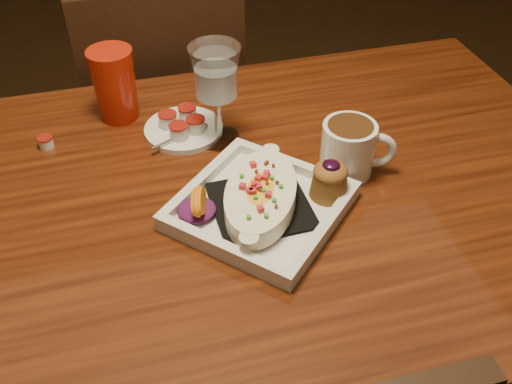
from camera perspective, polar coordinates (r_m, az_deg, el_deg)
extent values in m
cube|color=maroon|center=(1.02, -5.04, -1.69)|extent=(1.50, 0.90, 0.04)
cylinder|color=black|center=(1.73, 15.47, 1.30)|extent=(0.07, 0.07, 0.71)
cube|color=black|center=(1.74, -9.07, 6.75)|extent=(0.42, 0.42, 0.04)
cylinder|color=black|center=(2.03, -4.35, 4.90)|extent=(0.04, 0.04, 0.45)
cylinder|color=black|center=(2.01, -13.88, 3.27)|extent=(0.04, 0.04, 0.45)
cylinder|color=black|center=(1.77, -2.08, -1.40)|extent=(0.04, 0.04, 0.45)
cylinder|color=black|center=(1.75, -12.99, -3.34)|extent=(0.04, 0.04, 0.45)
cube|color=black|center=(1.45, -9.01, 10.82)|extent=(0.40, 0.03, 0.46)
cube|color=silver|center=(0.98, 0.46, -1.74)|extent=(0.36, 0.36, 0.01)
cube|color=black|center=(0.97, 0.46, -1.35)|extent=(0.16, 0.16, 0.01)
ellipsoid|color=yellow|center=(0.96, 0.47, -0.35)|extent=(0.17, 0.21, 0.04)
ellipsoid|color=#51124E|center=(0.96, -5.94, -1.77)|extent=(0.07, 0.07, 0.02)
cone|color=brown|center=(0.99, 7.34, 0.86)|extent=(0.07, 0.07, 0.05)
ellipsoid|color=brown|center=(0.97, 7.47, 1.98)|extent=(0.06, 0.06, 0.03)
ellipsoid|color=black|center=(0.96, 7.54, 2.67)|extent=(0.03, 0.03, 0.01)
cylinder|color=silver|center=(1.05, 9.15, 4.26)|extent=(0.10, 0.10, 0.10)
cylinder|color=#39210F|center=(1.02, 9.39, 6.13)|extent=(0.08, 0.08, 0.02)
torus|color=silver|center=(1.05, 11.97, 4.09)|extent=(0.07, 0.04, 0.07)
cylinder|color=silver|center=(1.14, -3.72, 5.46)|extent=(0.08, 0.08, 0.01)
cylinder|color=silver|center=(1.12, -3.82, 7.41)|extent=(0.01, 0.01, 0.09)
cone|color=silver|center=(1.07, -4.06, 11.77)|extent=(0.10, 0.10, 0.10)
cylinder|color=silver|center=(1.17, -7.24, 6.23)|extent=(0.16, 0.16, 0.01)
cylinder|color=silver|center=(1.17, -8.79, 7.08)|extent=(0.04, 0.04, 0.03)
cylinder|color=#A71E14|center=(1.16, -8.87, 7.68)|extent=(0.04, 0.04, 0.00)
cylinder|color=silver|center=(1.18, -6.87, 7.77)|extent=(0.04, 0.04, 0.03)
cylinder|color=#A71E14|center=(1.18, -6.93, 8.37)|extent=(0.04, 0.04, 0.00)
cylinder|color=silver|center=(1.15, -6.03, 6.64)|extent=(0.04, 0.04, 0.03)
cylinder|color=#A71E14|center=(1.14, -6.08, 7.25)|extent=(0.04, 0.04, 0.00)
cylinder|color=silver|center=(1.13, -7.71, 5.97)|extent=(0.04, 0.04, 0.03)
cylinder|color=#A71E14|center=(1.12, -7.78, 6.58)|extent=(0.04, 0.04, 0.00)
cylinder|color=silver|center=(1.19, -20.27, 4.66)|extent=(0.03, 0.03, 0.02)
cylinder|color=#A71E14|center=(1.19, -20.40, 5.10)|extent=(0.03, 0.03, 0.00)
cone|color=#B9200D|center=(1.21, -13.94, 10.35)|extent=(0.09, 0.09, 0.15)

